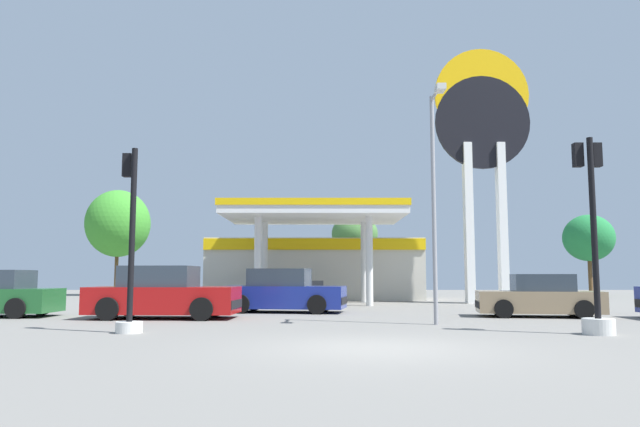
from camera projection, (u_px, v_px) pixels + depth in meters
The scene contains 12 objects.
ground_plane at pixel (372, 348), 10.95m from camera, with size 90.00×90.00×0.00m, color slate.
gas_station at pixel (312, 263), 33.28m from camera, with size 11.84×11.74×4.68m.
station_pole_sign at pixel (480, 138), 29.49m from camera, with size 4.71×0.56×12.74m.
car_0 at pixel (536, 297), 19.31m from camera, with size 4.10×2.27×1.39m.
car_2 at pixel (161, 295), 18.56m from camera, with size 4.66×2.24×1.64m.
car_4 at pixel (281, 293), 21.68m from camera, with size 4.68×2.55×1.59m.
traffic_signal_0 at pixel (592, 266), 13.67m from camera, with size 0.72×0.72×4.58m.
traffic_signal_1 at pixel (127, 266), 13.99m from camera, with size 0.64×0.67×4.40m.
tree_0 at pixel (115, 223), 40.31m from camera, with size 4.32×4.32×7.18m.
tree_1 at pixel (352, 234), 40.22m from camera, with size 3.15×3.15×5.47m.
tree_2 at pixel (586, 238), 40.28m from camera, with size 3.37×3.37×5.48m.
corner_streetlamp at pixel (432, 183), 16.40m from camera, with size 0.24×1.48×6.44m.
Camera 1 is at (-1.01, -11.15, 1.34)m, focal length 33.19 mm.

